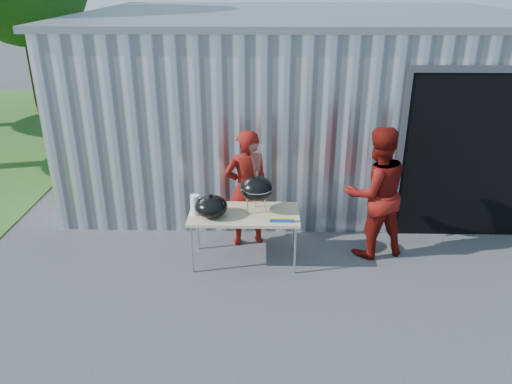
{
  "coord_description": "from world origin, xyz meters",
  "views": [
    {
      "loc": [
        0.09,
        -5.28,
        3.74
      ],
      "look_at": [
        -0.04,
        0.85,
        1.05
      ],
      "focal_mm": 35.0,
      "sensor_mm": 36.0,
      "label": 1
    }
  ],
  "objects_px": {
    "kettle_grill": "(257,183)",
    "person_cook": "(247,188)",
    "folding_table": "(244,216)",
    "person_bystander": "(376,193)"
  },
  "relations": [
    {
      "from": "folding_table",
      "to": "person_bystander",
      "type": "bearing_deg",
      "value": 8.47
    },
    {
      "from": "person_cook",
      "to": "person_bystander",
      "type": "xyz_separation_m",
      "value": [
        1.81,
        -0.27,
        0.07
      ]
    },
    {
      "from": "kettle_grill",
      "to": "person_cook",
      "type": "distance_m",
      "value": 0.58
    },
    {
      "from": "person_cook",
      "to": "person_bystander",
      "type": "relative_size",
      "value": 0.93
    },
    {
      "from": "person_cook",
      "to": "kettle_grill",
      "type": "bearing_deg",
      "value": 90.08
    },
    {
      "from": "kettle_grill",
      "to": "person_bystander",
      "type": "bearing_deg",
      "value": 7.25
    },
    {
      "from": "folding_table",
      "to": "kettle_grill",
      "type": "height_order",
      "value": "kettle_grill"
    },
    {
      "from": "folding_table",
      "to": "person_bystander",
      "type": "xyz_separation_m",
      "value": [
        1.82,
        0.27,
        0.24
      ]
    },
    {
      "from": "kettle_grill",
      "to": "person_cook",
      "type": "bearing_deg",
      "value": 107.89
    },
    {
      "from": "person_cook",
      "to": "person_bystander",
      "type": "height_order",
      "value": "person_bystander"
    }
  ]
}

